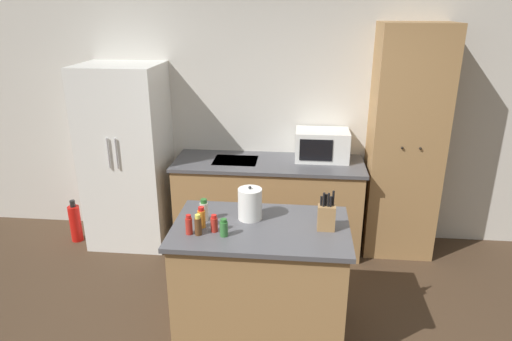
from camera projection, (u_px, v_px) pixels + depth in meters
name	position (u px, v px, depth m)	size (l,w,h in m)	color
wall_back	(290.00, 119.00, 4.77)	(7.20, 0.06, 2.60)	beige
refrigerator	(127.00, 157.00, 4.71)	(0.80, 0.70, 1.88)	white
back_counter	(268.00, 204.00, 4.75)	(1.91, 0.68, 0.94)	#9E7547
pantry_cabinet	(405.00, 144.00, 4.45)	(0.67, 0.54, 2.28)	#9E7547
kitchen_island	(261.00, 280.00, 3.45)	(1.28, 0.79, 0.92)	#9E7547
microwave	(322.00, 145.00, 4.60)	(0.53, 0.36, 0.30)	white
knife_block	(326.00, 217.00, 3.20)	(0.12, 0.08, 0.29)	#9E7547
spice_bottle_tall_dark	(202.00, 218.00, 3.25)	(0.06, 0.06, 0.16)	orange
spice_bottle_short_red	(214.00, 224.00, 3.19)	(0.05, 0.05, 0.13)	#B2281E
spice_bottle_amber_oil	(189.00, 225.00, 3.15)	(0.05, 0.05, 0.15)	#B2281E
spice_bottle_green_herb	(198.00, 225.00, 3.14)	(0.05, 0.05, 0.15)	#563319
spice_bottle_pale_salt	(224.00, 228.00, 3.13)	(0.06, 0.06, 0.13)	#337033
spice_bottle_orange_cap	(204.00, 210.00, 3.35)	(0.06, 0.06, 0.17)	beige
kettle	(250.00, 204.00, 3.36)	(0.18, 0.18, 0.26)	white
fire_extinguisher	(75.00, 223.00, 4.92)	(0.12, 0.12, 0.47)	red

